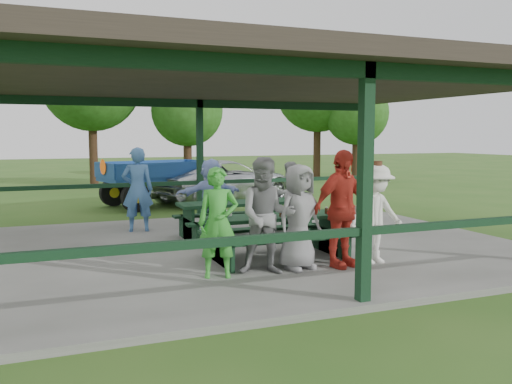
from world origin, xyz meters
name	(u,v)px	position (x,y,z in m)	size (l,w,h in m)	color
ground	(254,250)	(0.00, 0.00, 0.00)	(90.00, 90.00, 0.00)	#2E581B
concrete_slab	(254,247)	(0.00, 0.00, 0.05)	(10.00, 8.00, 0.10)	slate
pavilion_structure	(254,84)	(0.00, 0.00, 3.17)	(10.60, 8.60, 3.24)	black
picnic_table_near	(277,231)	(-0.06, -1.20, 0.57)	(2.43, 1.39, 0.75)	black
picnic_table_far	(244,214)	(0.09, 0.80, 0.58)	(2.72, 1.39, 0.75)	black
table_setting	(272,213)	(-0.14, -1.18, 0.88)	(2.37, 0.45, 0.10)	white
contestant_green	(218,222)	(-1.37, -2.02, 0.92)	(0.60, 0.39, 1.65)	green
contestant_grey_left	(267,216)	(-0.62, -2.10, 0.99)	(0.87, 0.67, 1.78)	gray
contestant_grey_mid	(299,217)	(-0.04, -2.02, 0.93)	(0.81, 0.53, 1.66)	gray
contestant_red	(341,209)	(0.66, -2.12, 1.04)	(1.10, 0.46, 1.88)	red
contestant_white_fedora	(375,214)	(1.32, -2.10, 0.92)	(1.08, 0.64, 1.69)	white
spectator_lblue	(211,195)	(-0.34, 1.74, 0.90)	(1.49, 0.47, 1.61)	#97ADEA
spectator_blue	(138,189)	(-1.83, 2.34, 1.02)	(0.67, 0.44, 1.85)	#416EAA
spectator_grey	(289,194)	(1.57, 1.79, 0.85)	(0.73, 0.57, 1.50)	gray
pickup_truck	(225,181)	(1.89, 7.53, 0.69)	(2.30, 4.99, 1.39)	silver
farm_trailer	(155,182)	(-0.52, 7.14, 0.75)	(4.36, 2.56, 1.51)	navy
tree_left	(91,82)	(-1.69, 14.54, 4.45)	(4.21, 4.21, 6.57)	black
tree_mid	(187,111)	(2.14, 13.34, 3.24)	(3.07, 3.07, 4.79)	black
tree_right	(357,113)	(10.46, 13.13, 3.26)	(3.09, 3.09, 4.82)	black
tree_far_right	(318,90)	(9.12, 14.62, 4.43)	(4.18, 4.18, 6.54)	black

